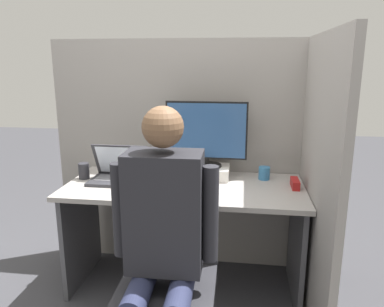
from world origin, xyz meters
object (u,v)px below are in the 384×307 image
object	(u,v)px
monitor	(206,134)
carrot_toy	(157,188)
person	(162,235)
pen_cup	(84,171)
office_chair	(170,269)
paper_box	(206,172)
laptop	(120,174)
coffee_mug	(264,173)
stapler	(295,183)

from	to	relation	value
monitor	carrot_toy	xyz separation A→B (m)	(-0.27, -0.33, -0.28)
carrot_toy	person	xyz separation A→B (m)	(0.17, -0.62, 0.00)
monitor	pen_cup	size ratio (longest dim) A/B	5.06
office_chair	paper_box	bearing A→B (deg)	83.37
laptop	person	xyz separation A→B (m)	(0.45, -0.79, -0.02)
coffee_mug	laptop	bearing A→B (deg)	-169.76
laptop	stapler	size ratio (longest dim) A/B	2.59
laptop	stapler	world-z (taller)	laptop
paper_box	pen_cup	xyz separation A→B (m)	(-0.81, -0.14, 0.01)
person	monitor	bearing A→B (deg)	84.23
stapler	monitor	bearing A→B (deg)	166.48
carrot_toy	pen_cup	world-z (taller)	pen_cup
laptop	coffee_mug	bearing A→B (deg)	10.24
paper_box	carrot_toy	xyz separation A→B (m)	(-0.27, -0.33, -0.01)
office_chair	coffee_mug	world-z (taller)	office_chair
paper_box	carrot_toy	size ratio (longest dim) A/B	2.55
carrot_toy	pen_cup	xyz separation A→B (m)	(-0.54, 0.18, 0.03)
coffee_mug	carrot_toy	bearing A→B (deg)	-152.89
monitor	coffee_mug	xyz separation A→B (m)	(0.39, 0.01, -0.26)
carrot_toy	pen_cup	bearing A→B (deg)	161.20
stapler	office_chair	world-z (taller)	office_chair
person	carrot_toy	bearing A→B (deg)	105.16
monitor	pen_cup	bearing A→B (deg)	-169.86
office_chair	stapler	bearing A→B (deg)	44.88
paper_box	pen_cup	world-z (taller)	pen_cup
monitor	person	world-z (taller)	person
person	pen_cup	size ratio (longest dim) A/B	12.25
person	coffee_mug	size ratio (longest dim) A/B	15.31
office_chair	carrot_toy	bearing A→B (deg)	110.12
monitor	stapler	bearing A→B (deg)	-13.52
monitor	stapler	size ratio (longest dim) A/B	3.72
office_chair	pen_cup	distance (m)	1.01
stapler	office_chair	xyz separation A→B (m)	(-0.67, -0.66, -0.26)
paper_box	office_chair	xyz separation A→B (m)	(-0.09, -0.80, -0.27)
paper_box	office_chair	bearing A→B (deg)	-96.63
stapler	coffee_mug	size ratio (longest dim) A/B	1.70
monitor	carrot_toy	distance (m)	0.51
pen_cup	office_chair	bearing A→B (deg)	-42.51
stapler	office_chair	size ratio (longest dim) A/B	0.15
laptop	coffee_mug	size ratio (longest dim) A/B	4.41
pen_cup	person	bearing A→B (deg)	-48.63
pen_cup	monitor	bearing A→B (deg)	10.14
stapler	office_chair	distance (m)	0.97
stapler	person	bearing A→B (deg)	-129.37
paper_box	coffee_mug	distance (m)	0.39
laptop	office_chair	size ratio (longest dim) A/B	0.39
monitor	person	xyz separation A→B (m)	(-0.10, -0.95, -0.27)
office_chair	pen_cup	xyz separation A→B (m)	(-0.72, 0.66, 0.28)
laptop	pen_cup	xyz separation A→B (m)	(-0.26, 0.02, 0.01)
coffee_mug	monitor	bearing A→B (deg)	-179.14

